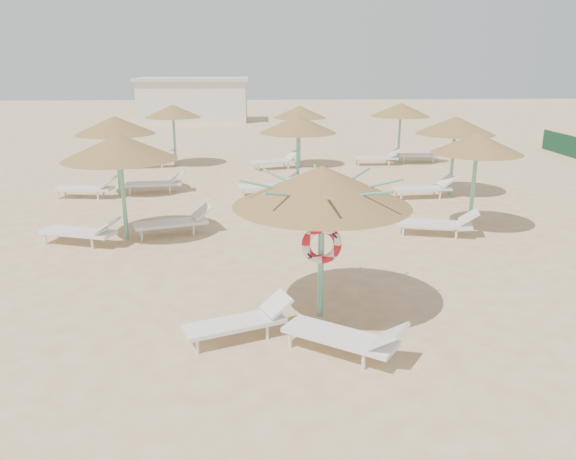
{
  "coord_description": "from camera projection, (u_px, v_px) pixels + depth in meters",
  "views": [
    {
      "loc": [
        -0.9,
        -9.12,
        4.43
      ],
      "look_at": [
        -0.4,
        1.24,
        1.3
      ],
      "focal_mm": 35.0,
      "sensor_mm": 36.0,
      "label": 1
    }
  ],
  "objects": [
    {
      "name": "palapa_field",
      "position": [
        321.0,
        128.0,
        18.79
      ],
      "size": [
        19.67,
        13.79,
        2.72
      ],
      "color": "#67B399",
      "rests_on": "ground"
    },
    {
      "name": "lounger_main_b",
      "position": [
        347.0,
        337.0,
        8.69
      ],
      "size": [
        1.93,
        1.57,
        0.7
      ],
      "rotation": [
        0.0,
        0.0,
        -0.6
      ],
      "color": "white",
      "rests_on": "ground"
    },
    {
      "name": "lounger_main_a",
      "position": [
        242.0,
        321.0,
        9.28
      ],
      "size": [
        1.87,
        1.17,
        0.65
      ],
      "rotation": [
        0.0,
        0.0,
        0.38
      ],
      "color": "white",
      "rests_on": "ground"
    },
    {
      "name": "main_palapa",
      "position": [
        322.0,
        187.0,
        9.5
      ],
      "size": [
        3.07,
        3.07,
        2.75
      ],
      "color": "#67B399",
      "rests_on": "ground"
    },
    {
      "name": "ground",
      "position": [
        314.0,
        319.0,
        10.04
      ],
      "size": [
        120.0,
        120.0,
        0.0
      ],
      "primitive_type": "plane",
      "color": "#E1BE89",
      "rests_on": "ground"
    },
    {
      "name": "service_hut",
      "position": [
        194.0,
        99.0,
        42.77
      ],
      "size": [
        8.4,
        4.4,
        3.25
      ],
      "color": "silver",
      "rests_on": "ground"
    }
  ]
}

